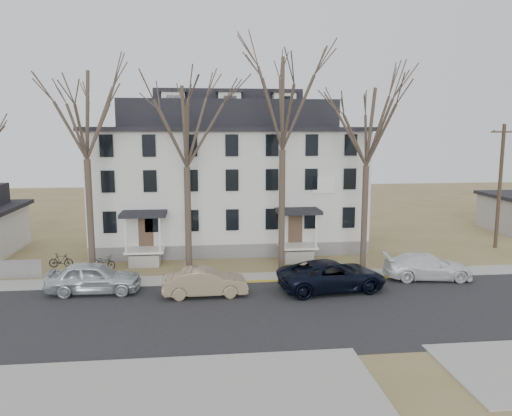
{
  "coord_description": "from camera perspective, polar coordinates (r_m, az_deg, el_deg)",
  "views": [
    {
      "loc": [
        -4.14,
        -21.49,
        9.04
      ],
      "look_at": [
        -0.76,
        9.0,
        4.23
      ],
      "focal_mm": 35.0,
      "sensor_mm": 36.0,
      "label": 1
    }
  ],
  "objects": [
    {
      "name": "tree_mid_right",
      "position": [
        33.06,
        12.64,
        9.67
      ],
      "size": [
        7.8,
        7.8,
        12.74
      ],
      "color": "#473B31",
      "rests_on": "ground"
    },
    {
      "name": "bicycle_left",
      "position": [
        34.38,
        -16.99,
        -5.96
      ],
      "size": [
        1.81,
        1.22,
        0.9
      ],
      "primitive_type": "imported",
      "rotation": [
        0.0,
        0.0,
        1.17
      ],
      "color": "black",
      "rests_on": "ground"
    },
    {
      "name": "car_tan",
      "position": [
        27.76,
        -5.86,
        -8.48
      ],
      "size": [
        4.68,
        1.75,
        1.53
      ],
      "primitive_type": "imported",
      "rotation": [
        0.0,
        0.0,
        1.6
      ],
      "color": "gray",
      "rests_on": "ground"
    },
    {
      "name": "tree_center",
      "position": [
        31.78,
        3.08,
        12.58
      ],
      "size": [
        9.0,
        9.0,
        14.7
      ],
      "color": "#473B31",
      "rests_on": "ground"
    },
    {
      "name": "far_sidewalk",
      "position": [
        31.12,
        1.61,
        -7.98
      ],
      "size": [
        120.0,
        2.0,
        0.08
      ],
      "primitive_type": "cube",
      "color": "#A09F97",
      "rests_on": "ground"
    },
    {
      "name": "main_road",
      "position": [
        25.51,
        3.51,
        -11.87
      ],
      "size": [
        120.0,
        10.0,
        0.04
      ],
      "primitive_type": "cube",
      "color": "#27272A",
      "rests_on": "ground"
    },
    {
      "name": "near_sidewalk_left",
      "position": [
        19.2,
        -18.22,
        -19.66
      ],
      "size": [
        20.0,
        5.0,
        0.08
      ],
      "primitive_type": "cube",
      "color": "#A09F97",
      "rests_on": "ground"
    },
    {
      "name": "car_white",
      "position": [
        32.38,
        19.01,
        -6.4
      ],
      "size": [
        5.49,
        2.75,
        1.53
      ],
      "primitive_type": "imported",
      "rotation": [
        0.0,
        0.0,
        1.45
      ],
      "color": "white",
      "rests_on": "ground"
    },
    {
      "name": "utility_pole_far",
      "position": [
        42.3,
        26.1,
        2.39
      ],
      "size": [
        2.0,
        0.28,
        9.5
      ],
      "color": "#3D3023",
      "rests_on": "ground"
    },
    {
      "name": "tree_mid_left",
      "position": [
        31.31,
        -8.01,
        9.85
      ],
      "size": [
        7.8,
        7.8,
        12.74
      ],
      "color": "#473B31",
      "rests_on": "ground"
    },
    {
      "name": "car_navy",
      "position": [
        28.83,
        8.7,
        -7.7
      ],
      "size": [
        6.41,
        3.54,
        1.7
      ],
      "primitive_type": "imported",
      "rotation": [
        0.0,
        0.0,
        1.69
      ],
      "color": "black",
      "rests_on": "ground"
    },
    {
      "name": "yellow_curb",
      "position": [
        31.35,
        11.03,
        -8.02
      ],
      "size": [
        14.0,
        0.25,
        0.06
      ],
      "primitive_type": "cube",
      "color": "gold",
      "rests_on": "ground"
    },
    {
      "name": "boarding_house",
      "position": [
        39.67,
        -3.21,
        3.6
      ],
      "size": [
        20.8,
        12.36,
        12.05
      ],
      "color": "slate",
      "rests_on": "ground"
    },
    {
      "name": "car_silver",
      "position": [
        29.46,
        -18.04,
        -7.63
      ],
      "size": [
        5.19,
        2.2,
        1.75
      ],
      "primitive_type": "imported",
      "rotation": [
        0.0,
        0.0,
        1.54
      ],
      "color": "silver",
      "rests_on": "ground"
    },
    {
      "name": "bicycle_right",
      "position": [
        35.52,
        -21.39,
        -5.67
      ],
      "size": [
        1.62,
        0.56,
        0.96
      ],
      "primitive_type": "imported",
      "rotation": [
        0.0,
        0.0,
        1.5
      ],
      "color": "black",
      "rests_on": "ground"
    },
    {
      "name": "tree_far_left",
      "position": [
        32.06,
        -19.02,
        10.76
      ],
      "size": [
        8.4,
        8.4,
        13.72
      ],
      "color": "#473B31",
      "rests_on": "ground"
    },
    {
      "name": "ground",
      "position": [
        23.68,
        4.36,
        -13.56
      ],
      "size": [
        120.0,
        120.0,
        0.0
      ],
      "primitive_type": "plane",
      "color": "olive",
      "rests_on": "ground"
    }
  ]
}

